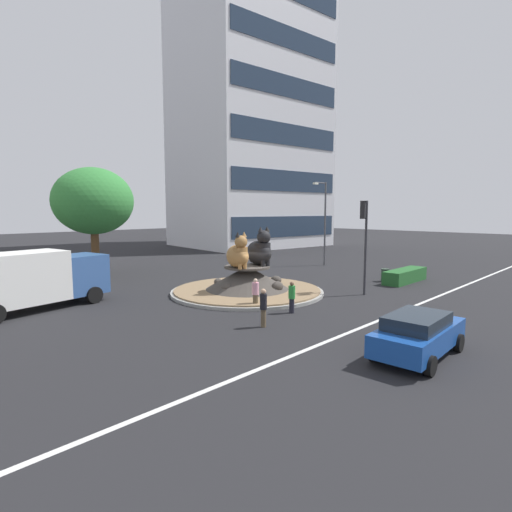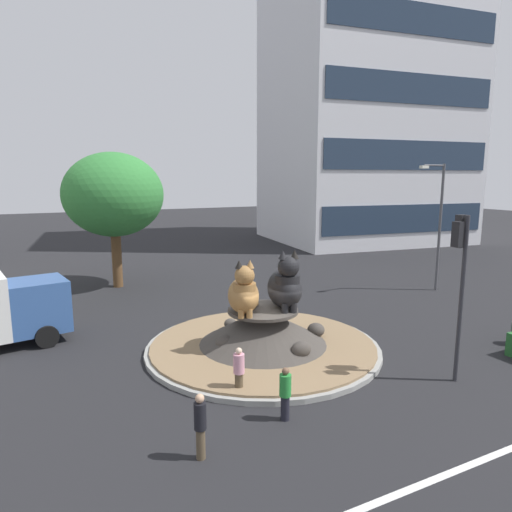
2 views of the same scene
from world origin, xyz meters
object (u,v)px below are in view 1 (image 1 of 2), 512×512
(pedestrian_pink_shirt, at_px, (255,293))
(pedestrian_black_shirt, at_px, (263,306))
(pedestrian_green_shirt, at_px, (292,297))
(sedan_on_far_lane, at_px, (418,334))
(cat_statue_black, at_px, (260,251))
(broadleaf_tree_behind_island, at_px, (93,201))
(cat_statue_tabby, at_px, (238,255))
(traffic_light_mast, at_px, (364,227))
(office_tower, at_px, (250,121))
(delivery_box_truck, at_px, (29,279))
(litter_bin, at_px, (385,275))
(streetlight_arm, at_px, (324,218))

(pedestrian_pink_shirt, height_order, pedestrian_black_shirt, pedestrian_black_shirt)
(pedestrian_green_shirt, bearing_deg, pedestrian_black_shirt, 123.44)
(pedestrian_black_shirt, xyz_separation_m, sedan_on_far_lane, (1.09, -6.21, -0.09))
(cat_statue_black, distance_m, broadleaf_tree_behind_island, 14.48)
(pedestrian_pink_shirt, bearing_deg, cat_statue_tabby, 92.29)
(pedestrian_green_shirt, height_order, pedestrian_black_shirt, pedestrian_black_shirt)
(traffic_light_mast, relative_size, broadleaf_tree_behind_island, 0.67)
(office_tower, xyz_separation_m, delivery_box_truck, (-34.90, -19.43, -15.77))
(traffic_light_mast, bearing_deg, sedan_on_far_lane, 127.49)
(litter_bin, bearing_deg, broadleaf_tree_behind_island, 126.60)
(cat_statue_black, bearing_deg, litter_bin, 81.43)
(pedestrian_green_shirt, xyz_separation_m, pedestrian_black_shirt, (-2.72, -0.64, 0.08))
(cat_statue_black, bearing_deg, sedan_on_far_lane, -5.20)
(office_tower, bearing_deg, litter_bin, -110.38)
(streetlight_arm, relative_size, delivery_box_truck, 0.97)
(broadleaf_tree_behind_island, xyz_separation_m, pedestrian_green_shirt, (1.47, -18.22, -4.85))
(streetlight_arm, bearing_deg, traffic_light_mast, 42.14)
(cat_statue_tabby, xyz_separation_m, office_tower, (25.22, 24.26, 14.96))
(pedestrian_black_shirt, bearing_deg, sedan_on_far_lane, -99.90)
(cat_statue_black, xyz_separation_m, delivery_box_truck, (-11.44, 4.90, -0.90))
(office_tower, relative_size, pedestrian_green_shirt, 22.44)
(traffic_light_mast, relative_size, pedestrian_green_shirt, 3.58)
(streetlight_arm, bearing_deg, cat_statue_black, 15.10)
(streetlight_arm, xyz_separation_m, delivery_box_truck, (-24.11, 0.80, -2.68))
(delivery_box_truck, distance_m, litter_bin, 22.03)
(cat_statue_black, xyz_separation_m, office_tower, (23.45, 24.33, 14.87))
(broadleaf_tree_behind_island, bearing_deg, pedestrian_green_shirt, -85.38)
(delivery_box_truck, bearing_deg, office_tower, 19.59)
(delivery_box_truck, bearing_deg, pedestrian_black_shirt, -69.11)
(streetlight_arm, distance_m, pedestrian_black_shirt, 20.70)
(broadleaf_tree_behind_island, height_order, streetlight_arm, broadleaf_tree_behind_island)
(cat_statue_black, relative_size, delivery_box_truck, 0.31)
(delivery_box_truck, bearing_deg, pedestrian_pink_shirt, -52.64)
(cat_statue_tabby, distance_m, pedestrian_green_shirt, 5.13)
(office_tower, height_order, pedestrian_pink_shirt, office_tower)
(streetlight_arm, bearing_deg, broadleaf_tree_behind_island, -32.02)
(cat_statue_tabby, bearing_deg, traffic_light_mast, 65.34)
(pedestrian_pink_shirt, distance_m, pedestrian_green_shirt, 2.01)
(broadleaf_tree_behind_island, bearing_deg, traffic_light_mast, -67.35)
(traffic_light_mast, xyz_separation_m, office_tower, (19.90, 29.34, 13.35))
(delivery_box_truck, bearing_deg, traffic_light_mast, -42.98)
(cat_statue_tabby, relative_size, office_tower, 0.06)
(traffic_light_mast, xyz_separation_m, streetlight_arm, (9.12, 9.11, 0.27))
(cat_statue_tabby, height_order, delivery_box_truck, cat_statue_tabby)
(broadleaf_tree_behind_island, height_order, delivery_box_truck, broadleaf_tree_behind_island)
(pedestrian_green_shirt, bearing_deg, sedan_on_far_lane, -173.27)
(office_tower, bearing_deg, streetlight_arm, -110.88)
(broadleaf_tree_behind_island, bearing_deg, sedan_on_far_lane, -90.36)
(sedan_on_far_lane, bearing_deg, streetlight_arm, 40.56)
(broadleaf_tree_behind_island, bearing_deg, delivery_box_truck, -130.16)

